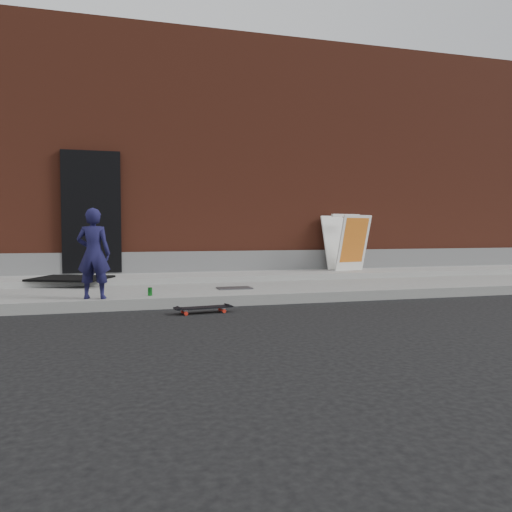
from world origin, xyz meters
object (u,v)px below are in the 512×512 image
object	(u,v)px
skateboard	(204,308)
pizza_sign	(346,242)
soda_can	(150,292)
child	(94,254)

from	to	relation	value
skateboard	pizza_sign	size ratio (longest dim) A/B	0.65
pizza_sign	soda_can	distance (m)	4.70
soda_can	child	bearing A→B (deg)	-170.75
skateboard	soda_can	xyz separation A→B (m)	(-0.62, 0.78, 0.14)
soda_can	pizza_sign	bearing A→B (deg)	28.85
child	skateboard	size ratio (longest dim) A/B	1.63
child	soda_can	world-z (taller)	child
skateboard	soda_can	size ratio (longest dim) A/B	6.47
child	soda_can	size ratio (longest dim) A/B	10.56
skateboard	pizza_sign	bearing A→B (deg)	41.21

